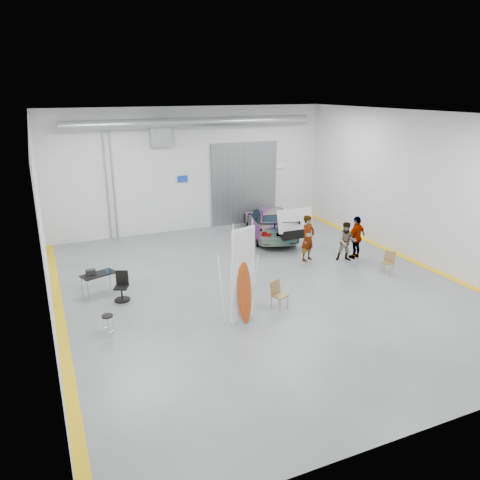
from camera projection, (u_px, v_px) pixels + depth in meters
name	position (u px, v px, depth m)	size (l,w,h in m)	color
ground	(263.00, 287.00, 16.81)	(16.00, 16.00, 0.00)	slate
room_shell	(244.00, 164.00, 17.57)	(14.02, 16.18, 6.01)	silver
sedan_car	(270.00, 222.00, 22.35)	(2.02, 4.96, 1.44)	silver
person_a	(308.00, 238.00, 19.14)	(0.69, 0.46, 1.91)	brown
person_b	(347.00, 242.00, 19.12)	(0.80, 0.62, 1.64)	teal
person_c	(357.00, 237.00, 19.40)	(1.05, 0.43, 1.81)	brown
surfboard_display	(242.00, 284.00, 13.82)	(0.87, 0.45, 3.19)	white
folding_chair_near	(279.00, 301.00, 15.04)	(0.56, 0.59, 0.92)	brown
folding_chair_far	(387.00, 267.00, 17.92)	(0.55, 0.67, 0.87)	brown
shop_stool	(108.00, 326.00, 13.37)	(0.34, 0.34, 0.67)	black
work_table	(96.00, 274.00, 16.05)	(1.27, 0.91, 0.93)	gray
office_chair	(121.00, 288.00, 15.63)	(0.57, 0.60, 0.99)	black
trunk_lid	(294.00, 218.00, 20.17)	(1.68, 1.02, 0.04)	silver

